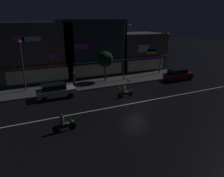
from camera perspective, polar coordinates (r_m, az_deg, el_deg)
ground_plane at (r=22.24m, az=6.66°, el=-3.99°), size 140.00×140.00×0.00m
lane_divider_stripe at (r=22.24m, az=6.66°, el=-3.98°), size 27.34×0.16×0.01m
sidewalk_far at (r=29.47m, az=-2.01°, el=1.91°), size 28.78×4.88×0.14m
storefront_left_block at (r=32.19m, az=-20.82°, el=9.51°), size 10.03×6.77×8.22m
storefront_center_block at (r=37.82m, az=6.70°, el=10.28°), size 8.69×7.06×6.35m
storefront_right_block at (r=33.90m, az=-5.95°, el=11.29°), size 9.74×6.79×8.59m
streetlamp_west at (r=26.54m, az=-23.72°, el=7.02°), size 0.44×1.64×6.26m
streetlamp_mid at (r=29.11m, az=3.50°, el=11.10°), size 0.44×1.64×7.90m
streetlamp_east at (r=34.02m, az=13.75°, el=10.49°), size 0.44×1.64×6.56m
pedestrian_on_sidewalk at (r=27.34m, az=-10.53°, el=2.44°), size 0.32×0.32×1.94m
street_tree at (r=29.15m, az=-1.91°, el=8.15°), size 2.21×2.21×4.23m
parked_car_near_kerb at (r=31.85m, az=17.92°, el=3.77°), size 4.30×1.98×1.67m
parked_car_trailing at (r=24.09m, az=-15.48°, el=-0.57°), size 4.30×1.98×1.67m
motorcycle_lead at (r=16.90m, az=-13.33°, el=-9.59°), size 1.90×0.60×1.52m
motorcycle_following at (r=23.53m, az=3.61°, el=-0.97°), size 1.90×0.60×1.52m
traffic_cone at (r=26.49m, az=2.02°, el=0.47°), size 0.36×0.36×0.55m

